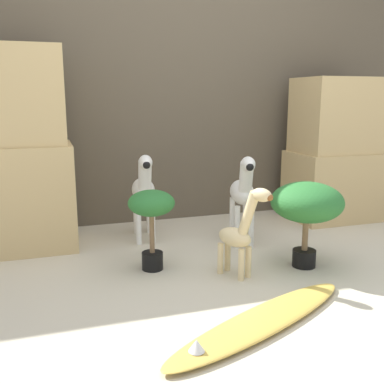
% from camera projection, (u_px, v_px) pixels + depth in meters
% --- Properties ---
extents(ground_plane, '(14.00, 14.00, 0.00)m').
position_uv_depth(ground_plane, '(267.00, 296.00, 2.40)').
color(ground_plane, beige).
extents(wall_back, '(6.40, 0.08, 2.20)m').
position_uv_depth(wall_back, '(177.00, 90.00, 3.75)').
color(wall_back, brown).
rests_on(wall_back, ground_plane).
extents(rock_pillar_left, '(0.77, 0.53, 1.37)m').
position_uv_depth(rock_pillar_left, '(13.00, 155.00, 3.04)').
color(rock_pillar_left, tan).
rests_on(rock_pillar_left, ground_plane).
extents(rock_pillar_right, '(0.77, 0.53, 1.20)m').
position_uv_depth(rock_pillar_right, '(337.00, 153.00, 3.84)').
color(rock_pillar_right, tan).
rests_on(rock_pillar_right, ground_plane).
extents(zebra_right, '(0.26, 0.53, 0.66)m').
position_uv_depth(zebra_right, '(243.00, 191.00, 3.18)').
color(zebra_right, white).
rests_on(zebra_right, ground_plane).
extents(zebra_left, '(0.21, 0.53, 0.66)m').
position_uv_depth(zebra_left, '(144.00, 189.00, 3.26)').
color(zebra_left, white).
rests_on(zebra_left, ground_plane).
extents(giraffe_figurine, '(0.25, 0.36, 0.56)m').
position_uv_depth(giraffe_figurine, '(240.00, 232.00, 2.60)').
color(giraffe_figurine, beige).
rests_on(giraffe_figurine, ground_plane).
extents(potted_palm_front, '(0.44, 0.44, 0.54)m').
position_uv_depth(potted_palm_front, '(307.00, 205.00, 2.74)').
color(potted_palm_front, black).
rests_on(potted_palm_front, ground_plane).
extents(potted_palm_back, '(0.28, 0.28, 0.50)m').
position_uv_depth(potted_palm_back, '(152.00, 211.00, 2.70)').
color(potted_palm_back, black).
rests_on(potted_palm_back, ground_plane).
extents(surfboard, '(1.20, 0.71, 0.09)m').
position_uv_depth(surfboard, '(262.00, 321.00, 2.09)').
color(surfboard, gold).
rests_on(surfboard, ground_plane).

